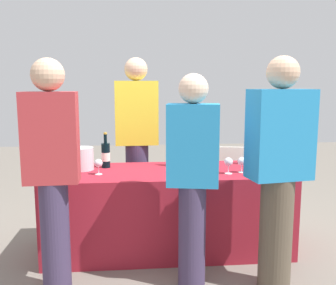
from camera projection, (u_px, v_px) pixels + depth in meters
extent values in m
plane|color=slate|center=(168.00, 248.00, 3.41)|extent=(12.00, 12.00, 0.00)
cube|color=maroon|center=(168.00, 210.00, 3.35)|extent=(2.11, 0.76, 0.72)
cylinder|color=black|center=(106.00, 155.00, 3.41)|extent=(0.08, 0.08, 0.22)
cylinder|color=black|center=(105.00, 139.00, 3.38)|extent=(0.03, 0.03, 0.08)
cylinder|color=gold|center=(105.00, 133.00, 3.37)|extent=(0.03, 0.03, 0.02)
cylinder|color=silver|center=(106.00, 157.00, 3.41)|extent=(0.08, 0.08, 0.08)
cylinder|color=black|center=(175.00, 155.00, 3.46)|extent=(0.07, 0.07, 0.20)
cylinder|color=black|center=(175.00, 141.00, 3.44)|extent=(0.03, 0.03, 0.07)
cylinder|color=black|center=(175.00, 136.00, 3.44)|extent=(0.03, 0.03, 0.02)
cylinder|color=silver|center=(175.00, 156.00, 3.47)|extent=(0.07, 0.07, 0.07)
cylinder|color=black|center=(193.00, 153.00, 3.47)|extent=(0.07, 0.07, 0.24)
cylinder|color=black|center=(193.00, 137.00, 3.45)|extent=(0.03, 0.03, 0.07)
cylinder|color=black|center=(193.00, 132.00, 3.44)|extent=(0.03, 0.03, 0.02)
cylinder|color=silver|center=(193.00, 155.00, 3.48)|extent=(0.07, 0.07, 0.08)
cylinder|color=black|center=(207.00, 155.00, 3.43)|extent=(0.08, 0.08, 0.21)
cylinder|color=black|center=(207.00, 140.00, 3.41)|extent=(0.03, 0.03, 0.08)
cylinder|color=gold|center=(207.00, 135.00, 3.40)|extent=(0.03, 0.03, 0.02)
cylinder|color=silver|center=(207.00, 157.00, 3.43)|extent=(0.08, 0.08, 0.08)
cylinder|color=black|center=(248.00, 154.00, 3.54)|extent=(0.08, 0.08, 0.20)
cylinder|color=black|center=(249.00, 139.00, 3.52)|extent=(0.03, 0.03, 0.08)
cylinder|color=maroon|center=(249.00, 133.00, 3.51)|extent=(0.03, 0.03, 0.02)
cylinder|color=silver|center=(248.00, 155.00, 3.54)|extent=(0.08, 0.08, 0.07)
cylinder|color=silver|center=(99.00, 174.00, 3.15)|extent=(0.06, 0.06, 0.00)
cylinder|color=silver|center=(99.00, 170.00, 3.15)|extent=(0.01, 0.01, 0.06)
sphere|color=silver|center=(98.00, 163.00, 3.14)|extent=(0.07, 0.07, 0.07)
sphere|color=#590C19|center=(98.00, 164.00, 3.14)|extent=(0.04, 0.04, 0.04)
cylinder|color=silver|center=(204.00, 175.00, 3.13)|extent=(0.07, 0.07, 0.00)
cylinder|color=silver|center=(204.00, 170.00, 3.12)|extent=(0.01, 0.01, 0.08)
sphere|color=silver|center=(204.00, 161.00, 3.11)|extent=(0.08, 0.08, 0.08)
cylinder|color=silver|center=(214.00, 172.00, 3.23)|extent=(0.07, 0.07, 0.00)
cylinder|color=silver|center=(215.00, 168.00, 3.23)|extent=(0.01, 0.01, 0.06)
sphere|color=silver|center=(215.00, 162.00, 3.22)|extent=(0.06, 0.06, 0.06)
cylinder|color=silver|center=(228.00, 174.00, 3.18)|extent=(0.07, 0.07, 0.00)
cylinder|color=silver|center=(228.00, 170.00, 3.17)|extent=(0.01, 0.01, 0.07)
sphere|color=silver|center=(229.00, 162.00, 3.16)|extent=(0.07, 0.07, 0.07)
sphere|color=#590C19|center=(228.00, 163.00, 3.16)|extent=(0.04, 0.04, 0.04)
cylinder|color=silver|center=(242.00, 172.00, 3.22)|extent=(0.06, 0.06, 0.00)
cylinder|color=silver|center=(242.00, 169.00, 3.22)|extent=(0.01, 0.01, 0.06)
sphere|color=silver|center=(242.00, 161.00, 3.21)|extent=(0.07, 0.07, 0.07)
cylinder|color=silver|center=(251.00, 172.00, 3.23)|extent=(0.06, 0.06, 0.00)
cylinder|color=silver|center=(252.00, 168.00, 3.23)|extent=(0.01, 0.01, 0.07)
sphere|color=silver|center=(252.00, 160.00, 3.22)|extent=(0.07, 0.07, 0.07)
cylinder|color=silver|center=(82.00, 159.00, 3.32)|extent=(0.22, 0.22, 0.20)
cylinder|color=#3F3351|center=(137.00, 184.00, 3.95)|extent=(0.24, 0.24, 0.86)
cube|color=yellow|center=(136.00, 113.00, 3.84)|extent=(0.44, 0.25, 0.65)
sphere|color=#D8AD8C|center=(136.00, 69.00, 3.77)|extent=(0.23, 0.23, 0.23)
cylinder|color=#3F3351|center=(56.00, 239.00, 2.61)|extent=(0.20, 0.20, 0.81)
cube|color=#B23338|center=(51.00, 138.00, 2.50)|extent=(0.37, 0.21, 0.61)
sphere|color=#D8AD8C|center=(48.00, 75.00, 2.44)|extent=(0.22, 0.22, 0.22)
cylinder|color=#3F3351|center=(192.00, 236.00, 2.71)|extent=(0.20, 0.20, 0.77)
cube|color=#268CCC|center=(193.00, 145.00, 2.61)|extent=(0.39, 0.26, 0.57)
sphere|color=beige|center=(193.00, 89.00, 2.55)|extent=(0.21, 0.21, 0.21)
cylinder|color=brown|center=(276.00, 234.00, 2.68)|extent=(0.23, 0.23, 0.82)
cube|color=#268CCC|center=(280.00, 134.00, 2.57)|extent=(0.45, 0.29, 0.62)
sphere|color=#D8AD8C|center=(283.00, 72.00, 2.51)|extent=(0.22, 0.22, 0.22)
cube|color=white|center=(236.00, 180.00, 4.32)|extent=(0.44, 0.11, 0.77)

